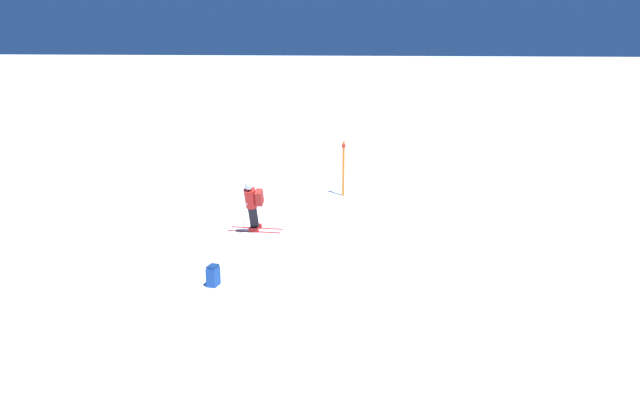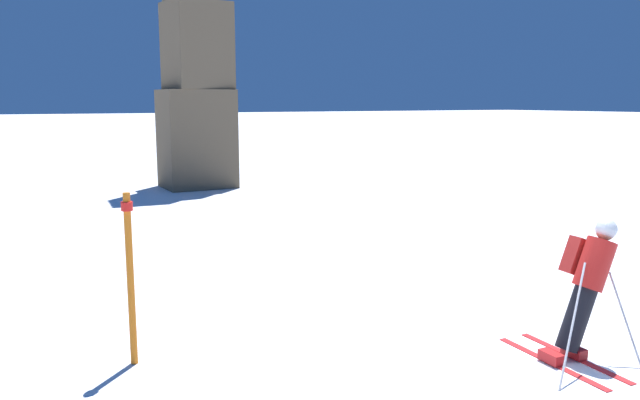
# 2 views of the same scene
# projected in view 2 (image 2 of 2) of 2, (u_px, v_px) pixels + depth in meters

# --- Properties ---
(ground_plane) EXTENTS (300.00, 300.00, 0.00)m
(ground_plane) POSITION_uv_depth(u_px,v_px,m) (503.00, 377.00, 6.75)
(ground_plane) COLOR white
(skier) EXTENTS (1.40, 1.62, 1.66)m
(skier) POSITION_uv_depth(u_px,v_px,m) (586.00, 281.00, 7.23)
(skier) COLOR red
(skier) RESTS_ON ground
(rock_pillar) EXTENTS (2.32, 2.04, 9.54)m
(rock_pillar) POSITION_uv_depth(u_px,v_px,m) (195.00, 70.00, 21.03)
(rock_pillar) COLOR brown
(rock_pillar) RESTS_ON ground
(trail_marker) EXTENTS (0.13, 0.13, 1.97)m
(trail_marker) POSITION_uv_depth(u_px,v_px,m) (130.00, 272.00, 6.94)
(trail_marker) COLOR orange
(trail_marker) RESTS_ON ground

